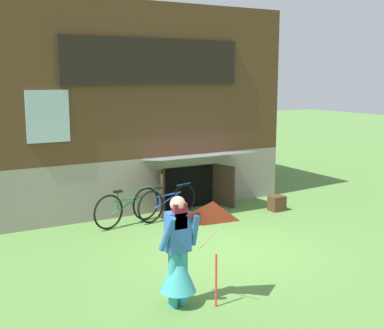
# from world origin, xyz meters

# --- Properties ---
(ground_plane) EXTENTS (60.00, 60.00, 0.00)m
(ground_plane) POSITION_xyz_m (0.00, 0.00, 0.00)
(ground_plane) COLOR #56843D
(log_house) EXTENTS (7.33, 6.26, 4.94)m
(log_house) POSITION_xyz_m (0.00, 5.57, 2.47)
(log_house) COLOR gray
(log_house) RESTS_ON ground_plane
(person) EXTENTS (0.61, 0.52, 1.62)m
(person) POSITION_xyz_m (-1.90, -1.76, 0.68)
(person) COLOR teal
(person) RESTS_ON ground_plane
(kite) EXTENTS (0.90, 0.88, 1.53)m
(kite) POSITION_xyz_m (-1.63, -2.24, 1.26)
(kite) COLOR red
(kite) RESTS_ON ground_plane
(bicycle_blue) EXTENTS (1.71, 0.49, 0.80)m
(bicycle_blue) POSITION_xyz_m (0.02, 2.36, 0.39)
(bicycle_blue) COLOR black
(bicycle_blue) RESTS_ON ground_plane
(bicycle_green) EXTENTS (1.75, 0.52, 0.82)m
(bicycle_green) POSITION_xyz_m (-0.96, 2.38, 0.40)
(bicycle_green) COLOR black
(bicycle_green) RESTS_ON ground_plane
(wooden_crate) EXTENTS (0.36, 0.31, 0.37)m
(wooden_crate) POSITION_xyz_m (2.67, 1.67, 0.18)
(wooden_crate) COLOR #4C331E
(wooden_crate) RESTS_ON ground_plane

